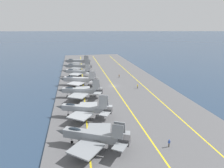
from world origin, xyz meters
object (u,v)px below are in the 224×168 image
parked_jet_third (81,91)px  parked_jet_fourth (79,80)px  crew_yellow_vest (138,86)px  crew_brown_vest (119,76)px  parked_jet_seventh (77,61)px  parked_jet_sixth (78,66)px  parked_jet_nearest (93,136)px  crew_blue_vest (169,143)px  parked_jet_second (85,109)px  parked_jet_fifth (78,72)px

parked_jet_third → parked_jet_fourth: parked_jet_third is taller
parked_jet_third → crew_yellow_vest: size_ratio=9.52×
parked_jet_fourth → crew_brown_vest: parked_jet_fourth is taller
parked_jet_seventh → crew_yellow_vest: size_ratio=10.09×
parked_jet_third → parked_jet_sixth: (44.52, -0.23, 0.10)m
parked_jet_nearest → parked_jet_seventh: parked_jet_seventh is taller
parked_jet_fourth → parked_jet_sixth: parked_jet_sixth is taller
parked_jet_nearest → crew_blue_vest: parked_jet_nearest is taller
parked_jet_seventh → parked_jet_fourth: bearing=179.5°
parked_jet_second → crew_blue_vest: 23.75m
parked_jet_fourth → parked_jet_seventh: 45.89m
parked_jet_second → parked_jet_fifth: size_ratio=1.05×
parked_jet_second → parked_jet_seventh: size_ratio=0.92×
parked_jet_fifth → crew_blue_vest: 66.13m
parked_jet_nearest → parked_jet_seventh: 91.61m
parked_jet_second → parked_jet_sixth: size_ratio=0.95×
parked_jet_nearest → parked_jet_seventh: (91.60, 0.86, 0.13)m
parked_jet_nearest → parked_jet_third: size_ratio=0.98×
parked_jet_second → crew_yellow_vest: (22.88, -22.38, -1.70)m
parked_jet_second → crew_blue_vest: parked_jet_second is taller
crew_yellow_vest → parked_jet_fourth: bearing=69.4°
parked_jet_fifth → parked_jet_third: bearing=-179.7°
parked_jet_fourth → crew_blue_vest: size_ratio=9.90×
parked_jet_second → crew_blue_vest: (-17.26, -16.23, -1.69)m
parked_jet_fifth → crew_blue_vest: size_ratio=8.83×
parked_jet_fifth → parked_jet_fourth: bearing=-179.8°
parked_jet_third → crew_blue_vest: parked_jet_third is taller
parked_jet_second → parked_jet_sixth: (60.88, 0.17, -0.02)m
parked_jet_fifth → parked_jet_seventh: bearing=-0.8°
parked_jet_second → parked_jet_seventh: (77.37, 0.12, 0.02)m
parked_jet_fifth → parked_jet_sixth: bearing=-1.6°
parked_jet_fifth → crew_brown_vest: bearing=-105.9°
parked_jet_second → parked_jet_third: bearing=1.4°
parked_jet_sixth → crew_yellow_vest: 44.22m
parked_jet_fourth → parked_jet_seventh: size_ratio=0.99×
crew_brown_vest → crew_blue_vest: bearing=177.3°
parked_jet_fourth → crew_brown_vest: 21.80m
parked_jet_nearest → crew_blue_vest: 15.87m
parked_jet_second → parked_jet_fifth: parked_jet_second is taller
parked_jet_fifth → parked_jet_second: bearing=-179.3°
crew_brown_vest → crew_blue_vest: (-58.37, 2.74, 0.02)m
parked_jet_fifth → parked_jet_seventh: (30.69, -0.44, 0.04)m
parked_jet_second → crew_blue_vest: bearing=-136.8°
parked_jet_fifth → parked_jet_sixth: parked_jet_sixth is taller
parked_jet_third → crew_brown_vest: parked_jet_third is taller
parked_jet_sixth → parked_jet_second: bearing=-179.8°
parked_jet_third → parked_jet_sixth: 44.52m
parked_jet_nearest → parked_jet_third: 30.61m
parked_jet_third → parked_jet_seventh: parked_jet_third is taller
parked_jet_fourth → parked_jet_sixth: bearing=-0.7°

